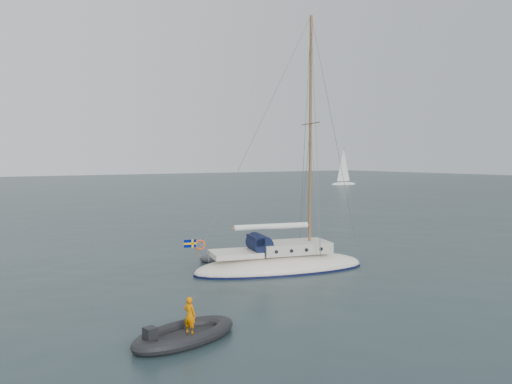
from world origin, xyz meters
TOP-DOWN VIEW (x-y plane):
  - ground at (0.00, 0.00)m, footprint 300.00×300.00m
  - sailboat at (-0.99, -2.65)m, footprint 9.90×2.96m
  - dinghy at (-2.27, 1.14)m, footprint 2.84×1.28m
  - rib at (-9.69, -9.11)m, footprint 3.97×1.80m
  - distant_yacht_b at (60.66, 57.54)m, footprint 6.69×3.57m

SIDE VIEW (x-z plane):
  - ground at x=0.00m, z-range 0.00..0.00m
  - dinghy at x=-2.27m, z-range -0.03..0.38m
  - rib at x=-9.69m, z-range -0.49..0.95m
  - sailboat at x=-0.99m, z-range -5.98..8.11m
  - distant_yacht_b at x=60.66m, z-range -0.64..8.22m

